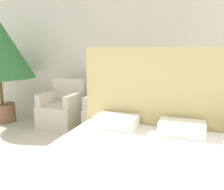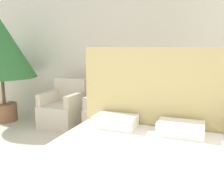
{
  "view_description": "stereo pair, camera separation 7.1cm",
  "coord_description": "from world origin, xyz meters",
  "px_view_note": "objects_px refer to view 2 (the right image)",
  "views": [
    {
      "loc": [
        1.67,
        -0.9,
        1.47
      ],
      "look_at": [
        0.43,
        2.59,
        0.76
      ],
      "focal_mm": 40.0,
      "sensor_mm": 36.0,
      "label": 1
    },
    {
      "loc": [
        1.74,
        -0.87,
        1.47
      ],
      "look_at": [
        0.43,
        2.59,
        0.76
      ],
      "focal_mm": 40.0,
      "sensor_mm": 36.0,
      "label": 2
    }
  ],
  "objects_px": {
    "armchair_near_window_left": "(62,112)",
    "potted_palm": "(0,49)",
    "bed": "(131,171)",
    "armchair_near_window_right": "(110,116)"
  },
  "relations": [
    {
      "from": "armchair_near_window_left",
      "to": "potted_palm",
      "type": "distance_m",
      "value": 1.73
    },
    {
      "from": "bed",
      "to": "armchair_near_window_right",
      "type": "height_order",
      "value": "bed"
    },
    {
      "from": "armchair_near_window_left",
      "to": "potted_palm",
      "type": "bearing_deg",
      "value": -174.18
    },
    {
      "from": "armchair_near_window_left",
      "to": "potted_palm",
      "type": "height_order",
      "value": "potted_palm"
    },
    {
      "from": "bed",
      "to": "armchair_near_window_right",
      "type": "distance_m",
      "value": 2.01
    },
    {
      "from": "armchair_near_window_left",
      "to": "armchair_near_window_right",
      "type": "relative_size",
      "value": 1.0
    },
    {
      "from": "bed",
      "to": "armchair_near_window_left",
      "type": "relative_size",
      "value": 2.25
    },
    {
      "from": "bed",
      "to": "potted_palm",
      "type": "distance_m",
      "value": 3.74
    },
    {
      "from": "bed",
      "to": "potted_palm",
      "type": "relative_size",
      "value": 0.94
    },
    {
      "from": "armchair_near_window_left",
      "to": "bed",
      "type": "bearing_deg",
      "value": -42.94
    }
  ]
}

